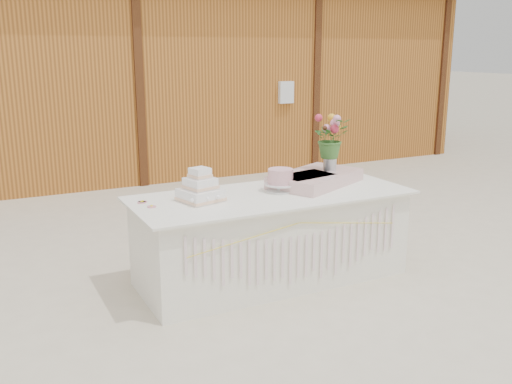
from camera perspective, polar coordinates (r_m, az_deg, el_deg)
ground at (r=5.10m, az=1.54°, el=-8.61°), size 80.00×80.00×0.00m
barn at (r=10.38m, az=-14.74°, el=11.98°), size 12.60×4.60×3.30m
cake_table at (r=4.96m, az=1.60°, el=-4.50°), size 2.40×1.00×0.77m
wedding_cake at (r=4.62m, az=-5.59°, el=0.21°), size 0.37×0.37×0.27m
pink_cake_stand at (r=4.92m, az=2.46°, el=1.32°), size 0.28×0.28×0.20m
satin_runner at (r=5.21m, az=5.97°, el=1.35°), size 1.01×0.84×0.11m
flower_vase at (r=5.29m, az=7.40°, el=3.04°), size 0.12×0.12×0.17m
bouquet at (r=5.25m, az=7.49°, el=5.89°), size 0.35×0.31×0.37m
loose_flowers at (r=4.59m, az=-10.44°, el=-1.14°), size 0.18×0.36×0.02m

